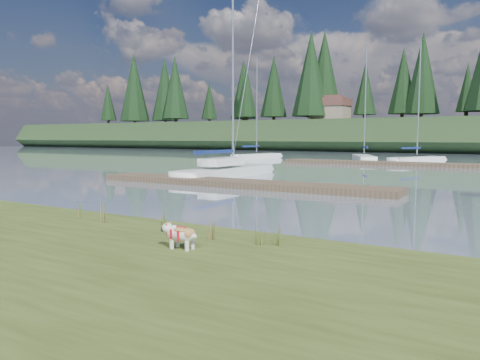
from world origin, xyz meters
The scene contains 21 objects.
ground centered at (0.00, 30.00, 0.00)m, with size 200.00×200.00×0.00m, color #7E8DA3.
ridge centered at (0.00, 73.00, 2.50)m, with size 200.00×20.00×5.00m, color #1F3419.
bulldog centered at (2.69, -3.65, 0.64)m, with size 0.77×0.34×0.46m.
sailboat_main centered at (-7.32, 13.98, 0.42)m, with size 1.99×9.68×13.83m.
dock_near centered at (-4.00, 9.00, 0.15)m, with size 16.00×2.00×0.30m, color #4C3D2C.
dock_far centered at (2.00, 30.00, 0.15)m, with size 26.00×2.20×0.30m, color #4C3D2C.
sailboat_bg_0 centered at (-16.48, 34.21, 0.32)m, with size 2.96×7.64×10.93m.
sailboat_bg_1 centered at (-5.79, 36.13, 0.33)m, with size 4.54×7.63×11.50m.
sailboat_bg_2 centered at (-0.05, 35.13, 0.33)m, with size 4.54×7.23×11.11m.
weed_0 centered at (-0.59, -2.53, 0.61)m, with size 0.17×0.14×0.63m.
weed_1 centered at (0.95, -2.08, 0.57)m, with size 0.17×0.14×0.52m.
weed_2 centered at (4.14, -2.48, 0.58)m, with size 0.17×0.14×0.56m.
weed_3 centered at (-1.72, -2.27, 0.54)m, with size 0.17×0.14×0.45m.
weed_4 centered at (2.76, -2.76, 0.55)m, with size 0.17×0.14×0.48m.
weed_5 centered at (3.86, -2.63, 0.59)m, with size 0.17×0.14×0.58m.
mud_lip centered at (0.00, -1.60, 0.07)m, with size 60.00×0.50×0.14m, color #33281C.
conifer_0 centered at (-55.00, 67.00, 12.64)m, with size 5.72×5.72×14.15m.
conifer_1 centered at (-40.00, 71.00, 11.28)m, with size 4.40×4.40×11.30m.
conifer_2 centered at (-25.00, 68.00, 13.54)m, with size 6.60×6.60×16.05m.
conifer_3 centered at (-10.00, 72.00, 11.74)m, with size 4.84×4.84×12.25m.
house_0 centered at (-22.00, 70.00, 7.31)m, with size 6.30×5.30×4.65m.
Camera 1 is at (8.11, -10.41, 2.45)m, focal length 35.00 mm.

